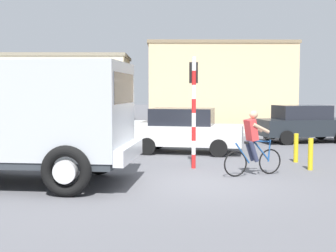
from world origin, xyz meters
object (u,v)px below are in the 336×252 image
truck_foreground (19,114)px  car_red_near (304,123)px  traffic_light_pole (194,97)px  car_white_mid (92,126)px  car_far_side (185,130)px  bollard_near (311,154)px  cyclist (253,143)px  bollard_far (296,148)px

truck_foreground → car_red_near: 12.88m
truck_foreground → traffic_light_pole: (4.34, 2.13, 0.40)m
car_white_mid → car_far_side: size_ratio=1.00×
traffic_light_pole → car_far_side: bearing=91.5°
car_white_mid → bollard_near: bearing=-39.2°
car_white_mid → cyclist: bearing=-51.2°
truck_foreground → car_white_mid: size_ratio=1.33×
cyclist → car_red_near: bearing=64.0°
bollard_near → car_red_near: bearing=74.2°
bollard_near → cyclist: bearing=-156.4°
truck_foreground → traffic_light_pole: 4.85m
cyclist → car_red_near: 8.53m
car_far_side → bollard_far: (3.36, -2.23, -0.37)m
traffic_light_pole → car_white_mid: traffic_light_pole is taller
traffic_light_pole → bollard_near: (3.27, -0.42, -1.62)m
cyclist → car_red_near: size_ratio=0.41×
car_red_near → bollard_far: 5.84m
car_far_side → bollard_near: car_far_side is taller
car_white_mid → bollard_near: car_white_mid is taller
truck_foreground → car_white_mid: bearing=85.4°
car_red_near → truck_foreground: bearing=-138.0°
truck_foreground → cyclist: (5.82, 0.93, -0.80)m
truck_foreground → car_far_side: size_ratio=1.33×
traffic_light_pole → cyclist: bearing=-39.1°
traffic_light_pole → bollard_far: size_ratio=3.56×
car_red_near → car_far_side: (-5.30, -3.26, 0.00)m
car_red_near → car_far_side: size_ratio=0.99×
car_white_mid → car_red_near: bearing=7.5°
bollard_near → bollard_far: bearing=90.0°
truck_foreground → bollard_far: truck_foreground is taller
traffic_light_pole → car_red_near: (5.22, 6.47, -1.25)m
car_red_near → bollard_near: bearing=-105.8°
bollard_far → car_far_side: bearing=146.3°
cyclist → car_far_side: (-1.57, 4.42, -0.05)m
traffic_light_pole → car_far_side: (-0.08, 3.21, -1.25)m
cyclist → traffic_light_pole: bearing=140.9°
car_white_mid → car_far_side: (3.65, -2.07, 0.00)m
bollard_far → car_red_near: bearing=70.5°
bollard_near → bollard_far: 1.40m
car_far_side → bollard_far: bearing=-33.7°
car_red_near → car_far_side: bearing=-148.4°
car_far_side → bollard_far: car_far_side is taller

